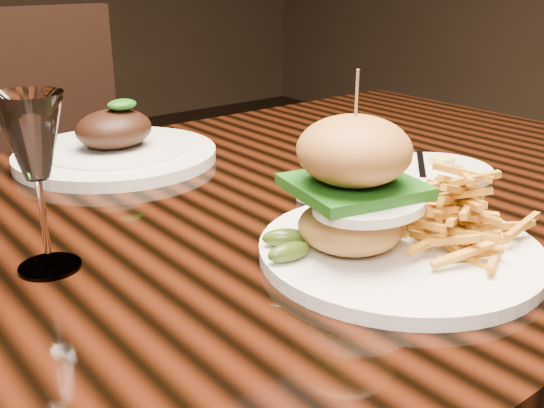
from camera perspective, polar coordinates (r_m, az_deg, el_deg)
dining_table at (r=0.84m, az=-5.24°, el=-5.74°), size 1.60×0.90×0.75m
burger_plate at (r=0.68m, az=11.32°, el=-0.59°), size 0.30×0.30×0.20m
side_saucer at (r=0.99m, az=14.56°, el=2.98°), size 0.16×0.16×0.02m
ramekin at (r=0.84m, az=6.09°, el=1.34°), size 0.09×0.09×0.04m
wine_glass at (r=0.66m, az=-20.62°, el=5.14°), size 0.07×0.07×0.18m
far_dish at (r=1.05m, az=-13.82°, el=4.78°), size 0.32×0.32×0.10m
chair_far at (r=1.69m, az=-19.18°, el=1.98°), size 0.47×0.48×0.95m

